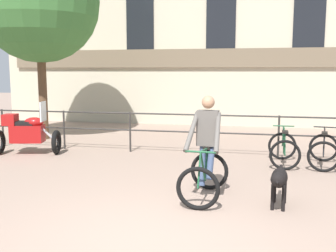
{
  "coord_description": "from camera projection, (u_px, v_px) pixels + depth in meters",
  "views": [
    {
      "loc": [
        1.21,
        -4.52,
        2.11
      ],
      "look_at": [
        -0.36,
        2.86,
        1.05
      ],
      "focal_mm": 42.0,
      "sensor_mm": 36.0,
      "label": 1
    }
  ],
  "objects": [
    {
      "name": "tree_canalside_left",
      "position": [
        39.0,
        2.0,
        11.75
      ],
      "size": [
        3.63,
        3.63,
        5.98
      ],
      "color": "brown",
      "rests_on": "ground_plane"
    },
    {
      "name": "parked_motorcycle",
      "position": [
        27.0,
        132.0,
        9.97
      ],
      "size": [
        1.67,
        0.95,
        1.35
      ],
      "rotation": [
        0.0,
        0.0,
        1.79
      ],
      "color": "black",
      "rests_on": "ground_plane"
    },
    {
      "name": "parked_bicycle_mid_left",
      "position": [
        324.0,
        151.0,
        8.69
      ],
      "size": [
        0.84,
        1.2,
        0.86
      ],
      "rotation": [
        0.0,
        0.0,
        2.97
      ],
      "color": "black",
      "rests_on": "ground_plane"
    },
    {
      "name": "building_facade",
      "position": [
        222.0,
        9.0,
        14.95
      ],
      "size": [
        18.0,
        0.72,
        8.91
      ],
      "color": "#BCB299",
      "rests_on": "ground_plane"
    },
    {
      "name": "cyclist_with_bike",
      "position": [
        206.0,
        152.0,
        6.55
      ],
      "size": [
        0.74,
        1.2,
        1.7
      ],
      "rotation": [
        0.0,
        0.0,
        -0.05
      ],
      "color": "black",
      "rests_on": "ground_plane"
    },
    {
      "name": "parked_bicycle_near_lamp",
      "position": [
        284.0,
        149.0,
        8.87
      ],
      "size": [
        0.68,
        1.12,
        0.86
      ],
      "rotation": [
        0.0,
        0.0,
        3.13
      ],
      "color": "black",
      "rests_on": "ground_plane"
    },
    {
      "name": "dog",
      "position": [
        279.0,
        179.0,
        6.02
      ],
      "size": [
        0.32,
        1.04,
        0.65
      ],
      "rotation": [
        0.0,
        0.0,
        -0.12
      ],
      "color": "black",
      "rests_on": "ground_plane"
    },
    {
      "name": "ground_plane",
      "position": [
        149.0,
        241.0,
        4.92
      ],
      "size": [
        60.0,
        60.0,
        0.0
      ],
      "primitive_type": "plane",
      "color": "gray"
    },
    {
      "name": "canal_railing",
      "position": [
        202.0,
        127.0,
        9.86
      ],
      "size": [
        15.05,
        0.05,
        1.05
      ],
      "color": "#2D2B28",
      "rests_on": "ground_plane"
    }
  ]
}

